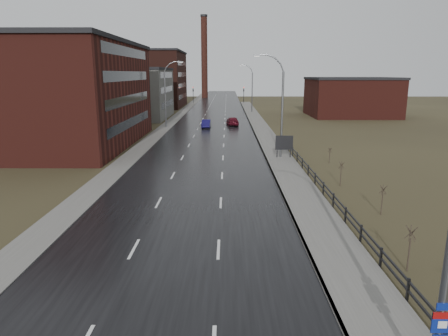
{
  "coord_description": "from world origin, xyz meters",
  "views": [
    {
      "loc": [
        2.76,
        -8.02,
        9.35
      ],
      "look_at": [
        2.55,
        18.67,
        3.0
      ],
      "focal_mm": 32.0,
      "sensor_mm": 36.0,
      "label": 1
    }
  ],
  "objects_px": {
    "billboard": "(284,143)",
    "car_far": "(233,121)",
    "streetlight_main": "(444,202)",
    "car_near": "(206,124)"
  },
  "relations": [
    {
      "from": "billboard",
      "to": "car_far",
      "type": "relative_size",
      "value": 0.56
    },
    {
      "from": "billboard",
      "to": "streetlight_main",
      "type": "bearing_deg",
      "value": -91.07
    },
    {
      "from": "billboard",
      "to": "car_far",
      "type": "distance_m",
      "value": 29.7
    },
    {
      "from": "billboard",
      "to": "car_far",
      "type": "bearing_deg",
      "value": 100.38
    },
    {
      "from": "streetlight_main",
      "to": "car_near",
      "type": "bearing_deg",
      "value": 98.93
    },
    {
      "from": "streetlight_main",
      "to": "billboard",
      "type": "height_order",
      "value": "streetlight_main"
    },
    {
      "from": "car_near",
      "to": "billboard",
      "type": "bearing_deg",
      "value": -68.33
    },
    {
      "from": "streetlight_main",
      "to": "car_far",
      "type": "distance_m",
      "value": 63.34
    },
    {
      "from": "streetlight_main",
      "to": "car_far",
      "type": "xyz_separation_m",
      "value": [
        -4.72,
        62.94,
        -5.25
      ]
    },
    {
      "from": "billboard",
      "to": "car_near",
      "type": "xyz_separation_m",
      "value": [
        -10.01,
        25.95,
        -1.06
      ]
    }
  ]
}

